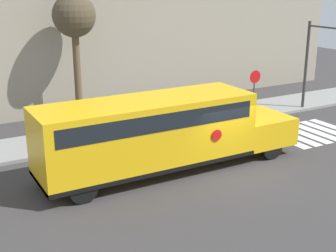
{
  "coord_description": "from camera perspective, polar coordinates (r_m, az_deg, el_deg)",
  "views": [
    {
      "loc": [
        -10.44,
        -13.52,
        7.2
      ],
      "look_at": [
        -1.73,
        1.9,
        1.63
      ],
      "focal_mm": 50.0,
      "sensor_mm": 36.0,
      "label": 1
    }
  ],
  "objects": [
    {
      "name": "school_bus",
      "position": [
        17.82,
        -1.15,
        -0.57
      ],
      "size": [
        10.76,
        2.57,
        2.96
      ],
      "color": "yellow",
      "rests_on": "ground"
    },
    {
      "name": "ground_plane",
      "position": [
        18.54,
        7.59,
        -5.55
      ],
      "size": [
        60.0,
        60.0,
        0.0
      ],
      "primitive_type": "plane",
      "color": "#3A3838"
    },
    {
      "name": "sidewalk_strip",
      "position": [
        23.68,
        -1.84,
        -0.06
      ],
      "size": [
        44.0,
        3.0,
        0.15
      ],
      "color": "gray",
      "rests_on": "ground"
    },
    {
      "name": "stop_sign",
      "position": [
        25.77,
        10.49,
        4.82
      ],
      "size": [
        0.7,
        0.1,
        2.55
      ],
      "color": "#38383A",
      "rests_on": "ground"
    },
    {
      "name": "building_backdrop",
      "position": [
        28.56,
        -8.21,
        13.78
      ],
      "size": [
        32.0,
        4.0,
        10.91
      ],
      "color": "#9E937F",
      "rests_on": "ground"
    },
    {
      "name": "tree_near_sidewalk",
      "position": [
        24.18,
        -11.36,
        12.65
      ],
      "size": [
        2.16,
        2.16,
        6.57
      ],
      "color": "brown",
      "rests_on": "ground"
    },
    {
      "name": "crosswalk_stripes",
      "position": [
        23.98,
        16.95,
        -0.79
      ],
      "size": [
        4.0,
        3.2,
        0.01
      ],
      "color": "white",
      "rests_on": "ground"
    },
    {
      "name": "traffic_light",
      "position": [
        26.73,
        18.43,
        8.32
      ],
      "size": [
        0.28,
        3.5,
        5.02
      ],
      "color": "#38383A",
      "rests_on": "ground"
    }
  ]
}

